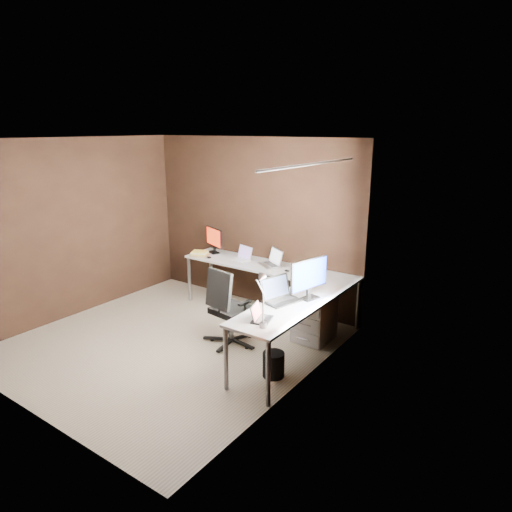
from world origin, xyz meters
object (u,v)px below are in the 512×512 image
at_px(laptop_silver, 272,262).
at_px(book_stack, 200,254).
at_px(office_chair, 230,322).
at_px(laptop_white, 242,257).
at_px(monitor_right, 309,276).
at_px(desk_lamp, 261,293).
at_px(laptop_black_big, 279,296).
at_px(wastebasket, 273,364).
at_px(drawer_pedestal, 314,317).
at_px(monitor_left, 214,239).
at_px(laptop_black_small, 260,316).

distance_m(laptop_silver, book_stack, 1.19).
height_order(laptop_silver, office_chair, office_chair).
bearing_deg(laptop_white, monitor_right, -12.17).
bearing_deg(desk_lamp, laptop_black_big, 120.47).
bearing_deg(desk_lamp, book_stack, 158.95).
relative_size(monitor_right, wastebasket, 2.03).
bearing_deg(wastebasket, laptop_silver, 123.85).
relative_size(drawer_pedestal, laptop_silver, 1.39).
distance_m(drawer_pedestal, office_chair, 1.08).
xyz_separation_m(monitor_left, book_stack, (-0.06, -0.28, -0.19)).
distance_m(laptop_silver, office_chair, 1.22).
distance_m(monitor_right, desk_lamp, 0.90).
relative_size(monitor_right, laptop_silver, 1.30).
distance_m(office_chair, wastebasket, 0.96).
relative_size(laptop_silver, wastebasket, 1.56).
xyz_separation_m(drawer_pedestal, laptop_black_big, (-0.10, -0.70, 0.49)).
relative_size(laptop_silver, office_chair, 0.44).
bearing_deg(laptop_black_big, desk_lamp, -147.56).
distance_m(monitor_right, wastebasket, 1.06).
relative_size(laptop_white, wastebasket, 1.24).
distance_m(laptop_white, laptop_black_small, 2.20).
bearing_deg(wastebasket, office_chair, 158.37).
xyz_separation_m(laptop_white, laptop_silver, (0.51, 0.02, 0.01)).
relative_size(drawer_pedestal, book_stack, 2.09).
bearing_deg(laptop_white, desk_lamp, -33.01).
bearing_deg(drawer_pedestal, desk_lamp, -85.88).
height_order(drawer_pedestal, laptop_black_big, laptop_black_big).
distance_m(monitor_left, laptop_silver, 1.12).
distance_m(drawer_pedestal, wastebasket, 1.08).
bearing_deg(book_stack, monitor_right, -15.38).
distance_m(monitor_right, office_chair, 1.22).
relative_size(drawer_pedestal, monitor_left, 1.39).
relative_size(drawer_pedestal, wastebasket, 2.17).
distance_m(monitor_right, book_stack, 2.32).
bearing_deg(monitor_right, drawer_pedestal, 31.67).
height_order(laptop_silver, book_stack, laptop_silver).
bearing_deg(monitor_right, laptop_black_big, 150.37).
relative_size(desk_lamp, office_chair, 0.53).
height_order(drawer_pedestal, book_stack, book_stack).
bearing_deg(monitor_left, office_chair, -21.90).
distance_m(book_stack, wastebasket, 2.56).
bearing_deg(wastebasket, monitor_left, 144.17).
bearing_deg(laptop_white, laptop_silver, 18.28).
xyz_separation_m(laptop_white, laptop_black_small, (1.45, -1.65, -0.01)).
bearing_deg(book_stack, laptop_black_big, -23.56).
relative_size(monitor_right, book_stack, 1.96).
height_order(desk_lamp, wastebasket, desk_lamp).
distance_m(book_stack, desk_lamp, 2.66).
relative_size(drawer_pedestal, monitor_right, 1.07).
bearing_deg(monitor_left, desk_lamp, -18.27).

